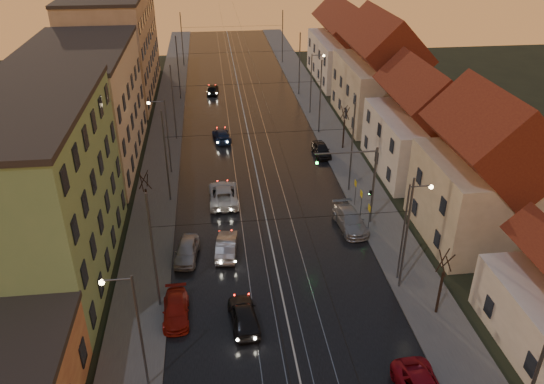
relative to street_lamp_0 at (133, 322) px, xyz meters
name	(u,v)px	position (x,y,z in m)	size (l,w,h in m)	color
road	(248,133)	(9.10, 38.00, -4.87)	(16.00, 120.00, 0.04)	black
sidewalk_left	(165,136)	(-0.90, 38.00, -4.81)	(4.00, 120.00, 0.15)	#4C4C4C
sidewalk_right	(328,129)	(19.10, 38.00, -4.81)	(4.00, 120.00, 0.15)	#4C4C4C
tram_rail_0	(230,134)	(6.90, 38.00, -4.83)	(0.06, 120.00, 0.03)	gray
tram_rail_1	(242,133)	(8.33, 38.00, -4.83)	(0.06, 120.00, 0.03)	gray
tram_rail_2	(254,133)	(9.87, 38.00, -4.83)	(0.06, 120.00, 0.03)	gray
tram_rail_3	(266,132)	(11.30, 38.00, -4.83)	(0.06, 120.00, 0.03)	gray
apartment_left_1	(27,197)	(-8.40, 12.00, 1.61)	(10.00, 18.00, 13.00)	#6F9B62
apartment_left_2	(83,109)	(-8.40, 32.00, 1.11)	(10.00, 20.00, 12.00)	beige
apartment_left_3	(115,45)	(-8.40, 56.00, 2.11)	(10.00, 24.00, 14.00)	#9C8465
house_right_1	(484,178)	(26.10, 13.00, 0.56)	(8.67, 10.20, 10.80)	tan
house_right_2	(423,128)	(26.10, 26.00, -0.24)	(9.18, 12.24, 9.20)	silver
house_right_3	(380,75)	(26.10, 41.00, 0.92)	(9.18, 14.28, 11.50)	tan
house_right_4	(345,48)	(26.10, 59.00, 0.16)	(9.18, 16.32, 10.00)	silver
catenary_pole_l_1	(153,253)	(0.50, 7.00, -0.39)	(0.16, 0.16, 9.00)	#595B60
catenary_pole_r_1	(406,236)	(17.70, 7.00, -0.39)	(0.16, 0.16, 9.00)	#595B60
catenary_pole_l_2	(166,158)	(0.50, 22.00, -0.39)	(0.16, 0.16, 9.00)	#595B60
catenary_pole_r_2	(352,149)	(17.70, 22.00, -0.39)	(0.16, 0.16, 9.00)	#595B60
catenary_pole_l_3	(173,103)	(0.50, 37.00, -0.39)	(0.16, 0.16, 9.00)	#595B60
catenary_pole_r_3	(320,98)	(17.70, 37.00, -0.39)	(0.16, 0.16, 9.00)	#595B60
catenary_pole_l_4	(178,68)	(0.50, 52.00, -0.39)	(0.16, 0.16, 9.00)	#595B60
catenary_pole_r_4	(300,65)	(17.70, 52.00, -0.39)	(0.16, 0.16, 9.00)	#595B60
catenary_pole_l_5	(182,40)	(0.50, 70.00, -0.39)	(0.16, 0.16, 9.00)	#595B60
catenary_pole_r_5	(282,37)	(17.70, 70.00, -0.39)	(0.16, 0.16, 9.00)	#595B60
street_lamp_0	(133,322)	(0.00, 0.00, 0.00)	(1.75, 0.32, 8.00)	#595B60
street_lamp_1	(409,223)	(18.21, 8.00, 0.00)	(1.75, 0.32, 8.00)	#595B60
street_lamp_2	(164,129)	(0.00, 28.00, 0.00)	(1.75, 0.32, 8.00)	#595B60
street_lamp_3	(314,78)	(18.21, 44.00, 0.00)	(1.75, 0.32, 8.00)	#595B60
traffic_light_mast	(363,177)	(17.10, 16.00, -0.29)	(5.30, 0.32, 7.20)	#595B60
bare_tree_0	(147,200)	(-1.09, 18.00, -2.40)	(1.09, 1.09, 5.11)	black
bare_tree_1	(441,284)	(19.31, 4.00, -2.40)	(1.09, 1.09, 5.11)	black
bare_tree_2	(344,129)	(19.51, 32.00, -2.40)	(1.09, 1.09, 5.11)	black
driving_car_0	(244,315)	(6.19, 4.52, -4.14)	(1.76, 4.38, 1.49)	black
driving_car_1	(227,246)	(5.42, 12.84, -4.16)	(1.55, 4.43, 1.46)	gray
driving_car_2	(223,194)	(5.49, 21.37, -4.09)	(2.63, 5.70, 1.58)	silver
driving_car_3	(222,135)	(5.84, 36.19, -4.23)	(1.84, 4.52, 1.31)	#172546
driving_car_4	(213,89)	(5.13, 54.07, -4.21)	(1.60, 3.97, 1.35)	black
parked_left_2	(176,310)	(1.69, 5.78, -4.27)	(1.73, 4.25, 1.23)	maroon
parked_left_3	(187,250)	(2.27, 12.57, -4.18)	(1.68, 4.17, 1.42)	#A1A1A6
parked_right_1	(350,220)	(16.16, 15.44, -4.14)	(2.09, 5.14, 1.49)	#9C9CA1
parked_right_2	(321,149)	(16.70, 30.60, -4.20)	(1.62, 4.03, 1.37)	black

